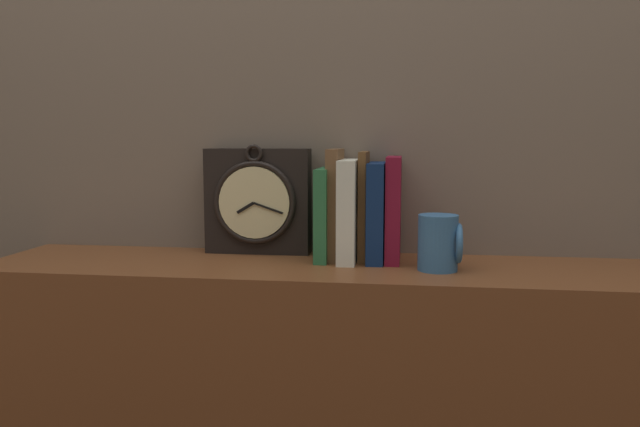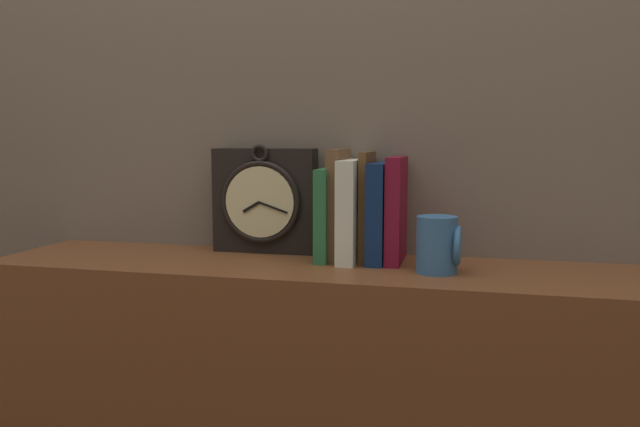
% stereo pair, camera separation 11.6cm
% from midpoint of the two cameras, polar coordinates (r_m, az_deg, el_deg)
% --- Properties ---
extents(wall_back, '(6.00, 0.05, 2.60)m').
position_cam_midpoint_polar(wall_back, '(1.33, -1.52, 12.83)').
color(wall_back, '#756656').
rests_on(wall_back, ground_plane).
extents(clock, '(0.22, 0.07, 0.23)m').
position_cam_midpoint_polar(clock, '(1.30, -8.30, 1.12)').
color(clock, black).
rests_on(clock, bookshelf).
extents(book_slot0_green, '(0.02, 0.14, 0.18)m').
position_cam_midpoint_polar(book_slot0_green, '(1.23, -2.49, -0.03)').
color(book_slot0_green, '#2C7041').
rests_on(book_slot0_green, bookshelf).
extents(book_slot1_brown, '(0.02, 0.13, 0.22)m').
position_cam_midpoint_polar(book_slot1_brown, '(1.23, -1.32, 0.86)').
color(book_slot1_brown, brown).
rests_on(book_slot1_brown, bookshelf).
extents(book_slot2_white, '(0.03, 0.15, 0.20)m').
position_cam_midpoint_polar(book_slot2_white, '(1.21, -0.06, 0.29)').
color(book_slot2_white, white).
rests_on(book_slot2_white, bookshelf).
extents(book_slot3_brown, '(0.01, 0.12, 0.21)m').
position_cam_midpoint_polar(book_slot3_brown, '(1.22, 1.31, 0.72)').
color(book_slot3_brown, brown).
rests_on(book_slot3_brown, bookshelf).
extents(book_slot4_navy, '(0.03, 0.14, 0.19)m').
position_cam_midpoint_polar(book_slot4_navy, '(1.21, 2.46, 0.15)').
color(book_slot4_navy, navy).
rests_on(book_slot4_navy, bookshelf).
extents(book_slot5_maroon, '(0.03, 0.14, 0.20)m').
position_cam_midpoint_polar(book_slot5_maroon, '(1.21, 4.01, 0.41)').
color(book_slot5_maroon, maroon).
rests_on(book_slot5_maroon, bookshelf).
extents(mug, '(0.08, 0.07, 0.10)m').
position_cam_midpoint_polar(mug, '(1.13, 8.05, -2.69)').
color(mug, teal).
rests_on(mug, bookshelf).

